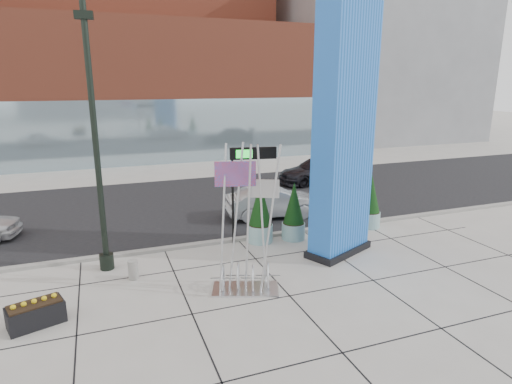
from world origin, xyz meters
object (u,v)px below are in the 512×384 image
object	(u,v)px
blue_pylon	(344,139)
overhead_street_sign	(248,161)
public_art_sculpture	(246,254)
concrete_bollard	(133,270)
lamp_post	(98,169)
car_silver_mid	(273,202)

from	to	relation	value
blue_pylon	overhead_street_sign	xyz separation A→B (m)	(-2.79, 2.32, -1.03)
overhead_street_sign	blue_pylon	bearing A→B (deg)	-29.57
public_art_sculpture	overhead_street_sign	distance (m)	4.72
blue_pylon	concrete_bollard	world-z (taller)	blue_pylon
lamp_post	public_art_sculpture	size ratio (longest dim) A/B	1.87
overhead_street_sign	lamp_post	bearing A→B (deg)	-161.54
overhead_street_sign	car_silver_mid	distance (m)	4.24
blue_pylon	concrete_bollard	xyz separation A→B (m)	(-7.50, 0.40, -4.02)
lamp_post	public_art_sculpture	bearing A→B (deg)	-38.22
lamp_post	public_art_sculpture	xyz separation A→B (m)	(4.01, -3.16, -2.34)
lamp_post	overhead_street_sign	world-z (taller)	lamp_post
lamp_post	concrete_bollard	distance (m)	3.51
public_art_sculpture	car_silver_mid	world-z (taller)	public_art_sculpture
blue_pylon	overhead_street_sign	bearing A→B (deg)	115.76
blue_pylon	car_silver_mid	size ratio (longest dim) A/B	2.00
concrete_bollard	car_silver_mid	bearing A→B (deg)	33.38
lamp_post	car_silver_mid	size ratio (longest dim) A/B	1.93
concrete_bollard	car_silver_mid	xyz separation A→B (m)	(6.86, 4.52, 0.42)
blue_pylon	overhead_street_sign	distance (m)	3.77
concrete_bollard	overhead_street_sign	size ratio (longest dim) A/B	0.17
lamp_post	overhead_street_sign	distance (m)	5.56
concrete_bollard	overhead_street_sign	xyz separation A→B (m)	(4.71, 1.93, 2.99)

